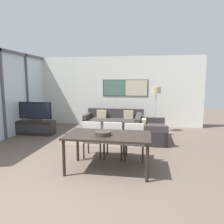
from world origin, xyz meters
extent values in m
plane|color=brown|center=(0.00, 0.00, 0.00)|extent=(24.00, 24.00, 0.00)
cube|color=silver|center=(0.00, 5.54, 1.40)|extent=(7.06, 0.06, 2.80)
cube|color=#2D2D33|center=(0.48, 5.50, 1.55)|extent=(1.82, 0.01, 0.66)
cube|color=#4C7060|center=(0.04, 5.49, 1.55)|extent=(0.87, 0.02, 0.62)
cube|color=beige|center=(0.93, 5.49, 1.55)|extent=(0.87, 0.02, 0.62)
cube|color=silver|center=(-3.03, 2.77, 1.40)|extent=(0.02, 5.54, 2.80)
cube|color=#515156|center=(-3.00, 2.77, 2.75)|extent=(0.07, 5.54, 0.10)
cube|color=#515156|center=(-3.00, 2.77, 1.40)|extent=(0.07, 0.08, 2.80)
cube|color=#515156|center=(-3.00, 4.15, 1.40)|extent=(0.07, 0.08, 2.80)
cube|color=#706051|center=(0.17, 3.41, 0.00)|extent=(2.66, 1.85, 0.01)
cube|color=black|center=(-2.39, 3.56, 0.23)|extent=(1.27, 0.48, 0.47)
cube|color=#2D2D33|center=(-2.39, 3.31, 0.23)|extent=(1.17, 0.01, 0.26)
cube|color=#2D2D33|center=(-2.39, 3.56, 0.49)|extent=(0.36, 0.20, 0.05)
cube|color=#2D2D33|center=(-2.39, 3.56, 0.56)|extent=(0.06, 0.03, 0.08)
cube|color=black|center=(-2.39, 3.56, 0.83)|extent=(1.18, 0.04, 0.58)
cube|color=black|center=(-2.39, 3.53, 0.83)|extent=(1.09, 0.01, 0.52)
cube|color=#383333|center=(0.17, 4.60, 0.21)|extent=(2.16, 0.93, 0.42)
cube|color=#383333|center=(0.17, 4.98, 0.38)|extent=(2.16, 0.16, 0.77)
cube|color=#383333|center=(-0.84, 4.60, 0.30)|extent=(0.14, 0.93, 0.60)
cube|color=#383333|center=(1.18, 4.60, 0.30)|extent=(0.14, 0.93, 0.60)
cube|color=#C6B289|center=(-0.35, 4.80, 0.57)|extent=(0.36, 0.12, 0.30)
cube|color=#C6B289|center=(0.69, 4.80, 0.57)|extent=(0.36, 0.12, 0.30)
cube|color=#383333|center=(1.50, 3.43, 0.21)|extent=(0.93, 1.53, 0.42)
cube|color=#383333|center=(1.11, 3.43, 0.38)|extent=(0.16, 1.53, 0.77)
cube|color=#383333|center=(1.50, 2.73, 0.30)|extent=(0.93, 0.14, 0.60)
cube|color=#383333|center=(1.50, 4.13, 0.30)|extent=(0.93, 0.14, 0.60)
cube|color=#C6B289|center=(1.29, 3.09, 0.57)|extent=(0.12, 0.36, 0.30)
cylinder|color=black|center=(0.17, 3.41, 0.01)|extent=(0.38, 0.38, 0.03)
cylinder|color=black|center=(0.17, 3.41, 0.17)|extent=(0.15, 0.15, 0.33)
cylinder|color=black|center=(0.17, 3.41, 0.35)|extent=(0.85, 0.85, 0.04)
cube|color=black|center=(0.62, 0.94, 0.73)|extent=(1.70, 0.95, 0.04)
cylinder|color=black|center=(-0.17, 0.53, 0.36)|extent=(0.06, 0.06, 0.71)
cylinder|color=black|center=(1.41, 0.53, 0.36)|extent=(0.06, 0.06, 0.71)
cylinder|color=black|center=(-0.17, 1.36, 0.36)|extent=(0.06, 0.06, 0.71)
cylinder|color=black|center=(1.41, 1.36, 0.36)|extent=(0.06, 0.06, 0.71)
cube|color=beige|center=(0.13, 1.70, 0.41)|extent=(0.46, 0.46, 0.06)
cube|color=beige|center=(0.13, 1.49, 0.67)|extent=(0.42, 0.05, 0.46)
cylinder|color=black|center=(-0.07, 1.50, 0.19)|extent=(0.04, 0.04, 0.38)
cylinder|color=black|center=(0.33, 1.50, 0.19)|extent=(0.04, 0.04, 0.38)
cylinder|color=black|center=(-0.07, 1.90, 0.19)|extent=(0.04, 0.04, 0.38)
cylinder|color=black|center=(0.33, 1.90, 0.19)|extent=(0.04, 0.04, 0.38)
cube|color=beige|center=(0.62, 1.72, 0.41)|extent=(0.46, 0.46, 0.06)
cube|color=beige|center=(0.62, 1.51, 0.67)|extent=(0.42, 0.05, 0.46)
cylinder|color=black|center=(0.42, 1.52, 0.19)|extent=(0.04, 0.04, 0.38)
cylinder|color=black|center=(0.82, 1.52, 0.19)|extent=(0.04, 0.04, 0.38)
cylinder|color=black|center=(0.42, 1.92, 0.19)|extent=(0.04, 0.04, 0.38)
cylinder|color=black|center=(0.82, 1.92, 0.19)|extent=(0.04, 0.04, 0.38)
cube|color=beige|center=(1.11, 1.67, 0.41)|extent=(0.46, 0.46, 0.06)
cube|color=beige|center=(1.11, 1.47, 0.67)|extent=(0.42, 0.05, 0.46)
cylinder|color=black|center=(0.91, 1.47, 0.19)|extent=(0.04, 0.04, 0.38)
cylinder|color=black|center=(1.31, 1.47, 0.19)|extent=(0.04, 0.04, 0.38)
cylinder|color=black|center=(0.91, 1.87, 0.19)|extent=(0.04, 0.04, 0.38)
cylinder|color=black|center=(1.31, 1.87, 0.19)|extent=(0.04, 0.04, 0.38)
cylinder|color=#332D28|center=(0.53, 0.85, 0.79)|extent=(0.32, 0.32, 0.08)
torus|color=#332D28|center=(0.53, 0.85, 0.83)|extent=(0.32, 0.32, 0.02)
cylinder|color=#2D2D33|center=(1.67, 4.57, 0.01)|extent=(0.28, 0.28, 0.02)
cylinder|color=#B7B7BC|center=(1.67, 4.57, 0.71)|extent=(0.03, 0.03, 1.37)
cylinder|color=#C6B289|center=(1.67, 4.57, 1.51)|extent=(0.32, 0.32, 0.22)
camera|label=1|loc=(1.39, -3.28, 1.82)|focal=35.00mm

